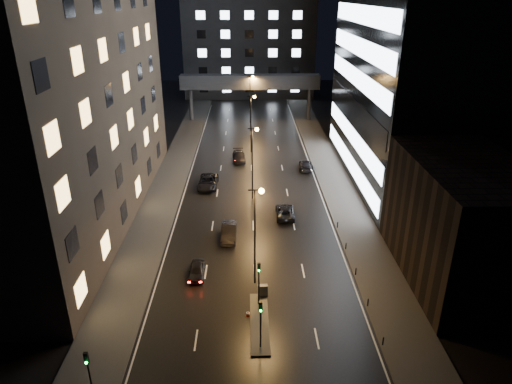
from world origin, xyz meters
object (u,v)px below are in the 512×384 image
car_away_c (208,182)px  car_toward_a (285,212)px  utility_cabinet (263,290)px  car_toward_b (305,165)px  car_away_a (197,271)px  car_away_b (229,232)px  car_away_d (239,156)px

car_away_c → car_toward_a: (10.56, -9.81, -0.13)m
car_toward_a → utility_cabinet: size_ratio=4.23×
car_away_c → car_toward_b: bearing=27.0°
car_away_c → car_toward_a: bearing=-40.6°
car_away_c → utility_cabinet: bearing=-72.6°
car_toward_a → car_toward_b: bearing=-104.5°
car_away_c → utility_cabinet: car_away_c is taller
car_toward_b → utility_cabinet: (-7.98, -33.46, 0.02)m
car_toward_a → car_toward_b: 17.39m
car_away_c → car_toward_b: 16.68m
car_away_a → car_away_c: 22.93m
car_away_b → car_toward_b: (11.53, 22.15, -0.09)m
car_away_d → utility_cabinet: (2.82, -37.86, -0.01)m
car_toward_a → car_away_a: bearing=53.7°
car_away_d → car_toward_b: bearing=-25.9°
car_away_a → utility_cabinet: bearing=-29.9°
car_away_b → car_toward_b: size_ratio=0.99×
utility_cabinet → car_away_c: bearing=100.7°
car_toward_b → car_away_d: bearing=-17.5°
car_away_a → car_toward_b: (14.49, 29.89, 0.07)m
utility_cabinet → car_toward_a: bearing=74.0°
car_toward_b → car_toward_a: bearing=79.4°
car_away_a → car_toward_a: car_toward_a is taller
car_away_a → car_away_d: bearing=82.7°
car_away_c → car_away_d: car_away_c is taller
car_toward_b → car_away_c: bearing=29.4°
car_away_d → car_away_b: bearing=-95.4°
car_away_b → utility_cabinet: bearing=-72.0°
car_away_d → car_toward_a: bearing=-77.4°
car_away_a → car_away_c: size_ratio=0.65×
car_away_a → car_toward_b: size_ratio=0.77×
car_away_c → car_away_b: bearing=-74.3°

